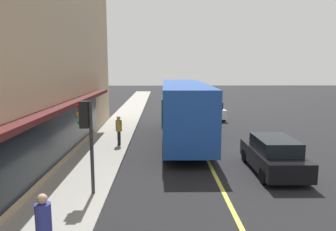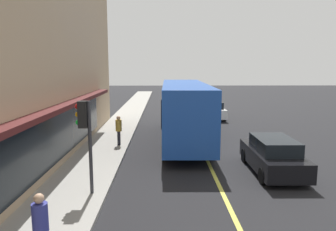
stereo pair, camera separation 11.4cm
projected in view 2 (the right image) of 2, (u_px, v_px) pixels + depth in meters
name	position (u px, v px, depth m)	size (l,w,h in m)	color
ground	(204.00, 153.00, 16.48)	(120.00, 120.00, 0.00)	black
sidewalk	(101.00, 152.00, 16.39)	(80.00, 2.55, 0.15)	#9E9B93
lane_centre_stripe	(204.00, 153.00, 16.48)	(36.00, 0.16, 0.01)	#D8D14C
bus	(184.00, 109.00, 18.75)	(11.16, 2.71, 3.50)	#1E4CAD
traffic_light	(85.00, 125.00, 10.56)	(0.30, 0.52, 3.20)	#2D2D33
car_white	(212.00, 110.00, 27.40)	(4.37, 2.00, 1.52)	white
car_black	(273.00, 155.00, 13.39)	(4.32, 1.89, 1.52)	black
pedestrian_waiting	(119.00, 128.00, 17.45)	(0.34, 0.34, 1.65)	black
pedestrian_near_storefront	(40.00, 223.00, 6.79)	(0.34, 0.34, 1.66)	black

